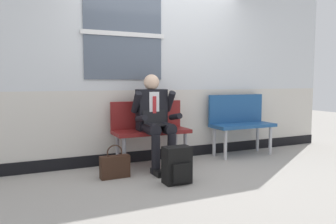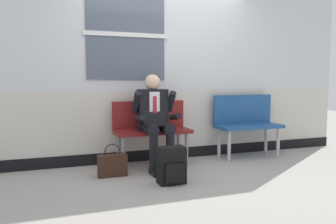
{
  "view_description": "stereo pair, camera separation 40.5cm",
  "coord_description": "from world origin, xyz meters",
  "px_view_note": "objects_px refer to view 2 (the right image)",
  "views": [
    {
      "loc": [
        -1.98,
        -3.71,
        1.14
      ],
      "look_at": [
        -0.15,
        0.18,
        0.75
      ],
      "focal_mm": 35.18,
      "sensor_mm": 36.0,
      "label": 1
    },
    {
      "loc": [
        -1.61,
        -3.86,
        1.14
      ],
      "look_at": [
        -0.15,
        0.18,
        0.75
      ],
      "focal_mm": 35.18,
      "sensor_mm": 36.0,
      "label": 2
    }
  ],
  "objects_px": {
    "backpack": "(172,166)",
    "bench_with_person": "(151,127)",
    "bench_empty": "(246,121)",
    "person_seated": "(155,118)",
    "handbag": "(112,165)"
  },
  "relations": [
    {
      "from": "bench_empty",
      "to": "person_seated",
      "type": "relative_size",
      "value": 0.81
    },
    {
      "from": "person_seated",
      "to": "bench_empty",
      "type": "bearing_deg",
      "value": 7.48
    },
    {
      "from": "bench_with_person",
      "to": "handbag",
      "type": "relative_size",
      "value": 2.57
    },
    {
      "from": "bench_with_person",
      "to": "backpack",
      "type": "distance_m",
      "value": 0.97
    },
    {
      "from": "bench_with_person",
      "to": "bench_empty",
      "type": "relative_size",
      "value": 1.02
    },
    {
      "from": "bench_with_person",
      "to": "person_seated",
      "type": "bearing_deg",
      "value": -90.0
    },
    {
      "from": "backpack",
      "to": "handbag",
      "type": "xyz_separation_m",
      "value": [
        -0.58,
        0.51,
        -0.06
      ]
    },
    {
      "from": "bench_empty",
      "to": "person_seated",
      "type": "bearing_deg",
      "value": -172.52
    },
    {
      "from": "bench_empty",
      "to": "bench_with_person",
      "type": "bearing_deg",
      "value": -179.75
    },
    {
      "from": "person_seated",
      "to": "handbag",
      "type": "xyz_separation_m",
      "value": [
        -0.62,
        -0.21,
        -0.52
      ]
    },
    {
      "from": "person_seated",
      "to": "handbag",
      "type": "distance_m",
      "value": 0.84
    },
    {
      "from": "bench_with_person",
      "to": "person_seated",
      "type": "xyz_separation_m",
      "value": [
        0.0,
        -0.19,
        0.14
      ]
    },
    {
      "from": "bench_with_person",
      "to": "handbag",
      "type": "xyz_separation_m",
      "value": [
        -0.62,
        -0.41,
        -0.38
      ]
    },
    {
      "from": "backpack",
      "to": "bench_with_person",
      "type": "bearing_deg",
      "value": 87.58
    },
    {
      "from": "person_seated",
      "to": "handbag",
      "type": "bearing_deg",
      "value": -160.79
    }
  ]
}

